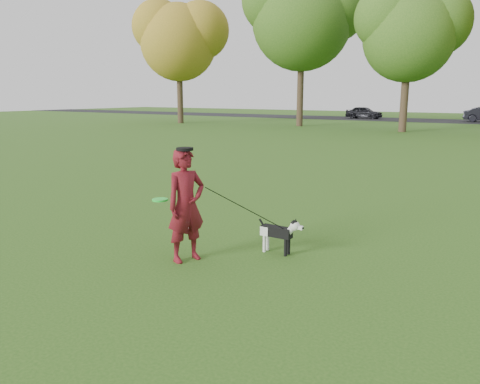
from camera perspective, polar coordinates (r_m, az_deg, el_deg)
The scene contains 6 objects.
ground at distance 7.04m, azimuth 0.18°, elevation -7.94°, with size 120.00×120.00×0.00m, color #285116.
man at distance 6.74m, azimuth -6.58°, elevation -1.63°, with size 0.60×0.39×1.64m, color #5B120D.
dog at distance 7.10m, azimuth 4.90°, elevation -4.80°, with size 0.76×0.15×0.58m.
car_left at distance 47.97m, azimuth 14.90°, elevation 9.36°, with size 1.40×3.49×1.19m, color black.
man_held_items at distance 6.69m, azimuth 0.88°, elevation -2.14°, with size 1.62×1.22×1.26m.
tree_row at distance 32.43m, azimuth 25.01°, elevation 19.72°, with size 51.74×8.86×12.01m.
Camera 1 is at (3.56, -5.58, 2.38)m, focal length 35.00 mm.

